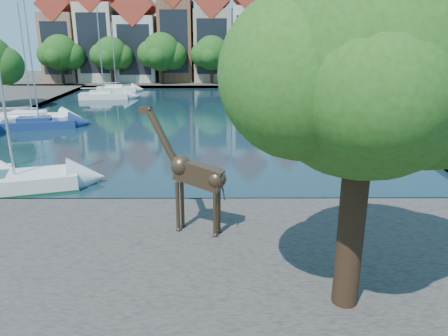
% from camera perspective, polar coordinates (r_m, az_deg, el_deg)
% --- Properties ---
extents(ground, '(160.00, 160.00, 0.00)m').
position_cam_1_polar(ground, '(22.94, -9.38, -5.04)').
color(ground, '#38332B').
rests_on(ground, ground).
extents(water_basin, '(38.00, 50.00, 0.08)m').
position_cam_1_polar(water_basin, '(45.89, -4.82, 6.56)').
color(water_basin, black).
rests_on(water_basin, ground).
extents(near_quay, '(50.00, 14.00, 0.50)m').
position_cam_1_polar(near_quay, '(16.68, -13.16, -13.46)').
color(near_quay, '#46433D').
rests_on(near_quay, ground).
extents(far_quay, '(60.00, 16.00, 0.50)m').
position_cam_1_polar(far_quay, '(77.46, -3.00, 11.22)').
color(far_quay, '#46433D').
rests_on(far_quay, ground).
extents(right_quay, '(14.00, 52.00, 0.50)m').
position_cam_1_polar(right_quay, '(50.45, 24.97, 6.24)').
color(right_quay, '#46433D').
rests_on(right_quay, ground).
extents(plane_tree, '(8.32, 6.40, 10.62)m').
position_cam_1_polar(plane_tree, '(12.60, 18.60, 11.91)').
color(plane_tree, '#332114').
rests_on(plane_tree, near_quay).
extents(townhouse_west_end, '(5.44, 9.18, 14.93)m').
position_cam_1_polar(townhouse_west_end, '(81.39, -20.12, 15.55)').
color(townhouse_west_end, '#8A644B').
rests_on(townhouse_west_end, far_quay).
extents(townhouse_west_mid, '(5.94, 9.18, 16.79)m').
position_cam_1_polar(townhouse_west_mid, '(79.62, -15.95, 16.54)').
color(townhouse_west_mid, '#C3B896').
rests_on(townhouse_west_mid, far_quay).
extents(townhouse_west_inner, '(6.43, 9.18, 15.15)m').
position_cam_1_polar(townhouse_west_inner, '(78.20, -11.11, 16.21)').
color(townhouse_west_inner, beige).
rests_on(townhouse_west_inner, far_quay).
extents(townhouse_center, '(5.44, 9.18, 16.93)m').
position_cam_1_polar(townhouse_center, '(77.28, -6.20, 17.16)').
color(townhouse_center, brown).
rests_on(townhouse_center, far_quay).
extents(townhouse_east_inner, '(5.94, 9.18, 15.79)m').
position_cam_1_polar(townhouse_east_inner, '(76.92, -1.54, 16.78)').
color(townhouse_east_inner, tan).
rests_on(townhouse_east_inner, far_quay).
extents(townhouse_east_mid, '(6.43, 9.18, 16.65)m').
position_cam_1_polar(townhouse_east_mid, '(77.06, 3.52, 17.03)').
color(townhouse_east_mid, beige).
rests_on(townhouse_east_mid, far_quay).
extents(townhouse_east_end, '(5.44, 9.18, 14.43)m').
position_cam_1_polar(townhouse_east_end, '(77.75, 8.49, 16.15)').
color(townhouse_east_end, brown).
rests_on(townhouse_east_end, far_quay).
extents(far_tree_far_west, '(7.28, 5.60, 7.68)m').
position_cam_1_polar(far_tree_far_west, '(75.92, -20.52, 13.79)').
color(far_tree_far_west, '#332114').
rests_on(far_tree_far_west, far_quay).
extents(far_tree_west, '(6.76, 5.20, 7.36)m').
position_cam_1_polar(far_tree_west, '(73.62, -14.48, 14.15)').
color(far_tree_west, '#332114').
rests_on(far_tree_west, far_quay).
extents(far_tree_mid_west, '(7.80, 6.00, 8.00)m').
position_cam_1_polar(far_tree_mid_west, '(72.12, -8.11, 14.63)').
color(far_tree_mid_west, '#332114').
rests_on(far_tree_mid_west, far_quay).
extents(far_tree_mid_east, '(7.02, 5.40, 7.52)m').
position_cam_1_polar(far_tree_mid_east, '(71.51, -1.53, 14.64)').
color(far_tree_mid_east, '#332114').
rests_on(far_tree_mid_east, far_quay).
extents(far_tree_east, '(7.54, 5.80, 7.84)m').
position_cam_1_polar(far_tree_east, '(71.78, 5.09, 14.68)').
color(far_tree_east, '#332114').
rests_on(far_tree_east, far_quay).
extents(far_tree_far_east, '(6.76, 5.20, 7.36)m').
position_cam_1_polar(far_tree_far_east, '(72.95, 11.54, 14.32)').
color(far_tree_far_east, '#332114').
rests_on(far_tree_far_east, far_quay).
extents(giraffe_statue, '(3.60, 1.58, 5.28)m').
position_cam_1_polar(giraffe_statue, '(18.03, -4.18, -0.67)').
color(giraffe_statue, '#3E2E1F').
rests_on(giraffe_statue, near_quay).
extents(sailboat_left_b, '(6.84, 3.75, 12.45)m').
position_cam_1_polar(sailboat_left_b, '(44.10, -23.00, 5.61)').
color(sailboat_left_b, navy).
rests_on(sailboat_left_b, water_basin).
extents(sailboat_left_c, '(7.33, 2.76, 11.08)m').
position_cam_1_polar(sailboat_left_c, '(47.03, -23.73, 6.19)').
color(sailboat_left_c, white).
rests_on(sailboat_left_c, water_basin).
extents(sailboat_left_d, '(6.49, 3.02, 11.34)m').
position_cam_1_polar(sailboat_left_d, '(60.54, -15.42, 9.28)').
color(sailboat_left_d, silver).
rests_on(sailboat_left_d, water_basin).
extents(sailboat_left_e, '(5.86, 3.16, 9.75)m').
position_cam_1_polar(sailboat_left_e, '(67.25, -13.91, 10.13)').
color(sailboat_left_e, white).
rests_on(sailboat_left_e, water_basin).
extents(sailboat_right_a, '(6.70, 2.98, 9.07)m').
position_cam_1_polar(sailboat_right_a, '(35.46, 13.43, 3.84)').
color(sailboat_right_a, silver).
rests_on(sailboat_right_a, water_basin).
extents(sailboat_right_b, '(6.51, 2.47, 13.62)m').
position_cam_1_polar(sailboat_right_b, '(35.52, 13.41, 4.01)').
color(sailboat_right_b, navy).
rests_on(sailboat_right_b, water_basin).
extents(sailboat_right_c, '(7.20, 2.70, 10.50)m').
position_cam_1_polar(sailboat_right_c, '(45.30, 10.87, 7.00)').
color(sailboat_right_c, white).
rests_on(sailboat_right_c, water_basin).
extents(sailboat_right_d, '(5.65, 2.46, 8.79)m').
position_cam_1_polar(sailboat_right_d, '(64.86, 8.05, 10.23)').
color(sailboat_right_d, white).
rests_on(sailboat_right_d, water_basin).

